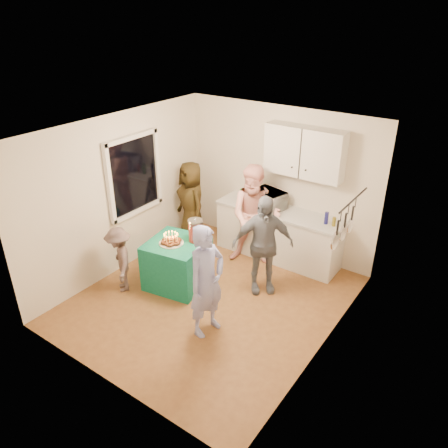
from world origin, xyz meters
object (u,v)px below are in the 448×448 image
Objects in this scene: counter at (278,235)px; woman_back_left at (191,203)px; child_near_left at (120,260)px; microwave at (269,199)px; woman_back_center at (255,216)px; party_table at (177,263)px; punch_jar at (196,231)px; woman_back_right at (263,245)px; man_birthday at (207,281)px.

counter is 1.69m from woman_back_left.
counter is 2.06× the size of child_near_left.
child_near_left is at bearing -62.02° from woman_back_left.
microwave is at bearing 41.21° from woman_back_left.
counter is 1.25× the size of woman_back_center.
microwave is at bearing 97.86° from child_near_left.
child_near_left is at bearing -135.44° from party_table.
party_table is (-0.89, -1.66, -0.05)m from counter.
punch_jar is at bearing 43.66° from party_table.
punch_jar reaches higher than child_near_left.
woman_back_right is (1.17, 0.64, 0.42)m from party_table.
punch_jar is 0.22× the size of woman_back_left.
woman_back_center is (1.34, 0.03, 0.10)m from woman_back_left.
punch_jar is 1.24m from child_near_left.
woman_back_right is at bearing 72.59° from child_near_left.
counter is at bearing 61.75° from party_table.
man_birthday reaches higher than counter.
woman_back_center is (0.41, 1.08, -0.05)m from punch_jar.
punch_jar reaches higher than party_table.
microwave is 0.35× the size of woman_back_left.
man_birthday is 1.27m from woman_back_right.
woman_back_right is (0.10, 1.26, 0.00)m from man_birthday.
punch_jar is at bearing -135.06° from woman_back_center.
microwave is 1.62× the size of punch_jar.
party_table is at bearing 82.10° from child_near_left.
woman_back_center reaches higher than woman_back_left.
microwave is at bearing 18.22° from man_birthday.
counter is at bearing 30.28° from woman_back_center.
woman_back_left is 1.97m from woman_back_right.
counter is 0.67m from microwave.
man_birthday is (1.06, -0.62, 0.42)m from party_table.
woman_back_left is 0.89× the size of woman_back_center.
microwave is at bearing 59.19° from woman_back_center.
woman_back_center is 0.85m from woman_back_right.
microwave is 0.41m from woman_back_center.
counter is 1.38× the size of woman_back_right.
man_birthday is at bearing -85.67° from counter.
man_birthday reaches higher than woman_back_left.
counter is at bearing 93.87° from child_near_left.
woman_back_center is (0.63, 1.29, 0.50)m from party_table.
party_table is 0.80× the size of child_near_left.
woman_back_right is at bearing 24.50° from punch_jar.
woman_back_center reaches higher than punch_jar.
counter is 2.31m from man_birthday.
woman_back_right reaches higher than woman_back_left.
man_birthday is at bearing -21.49° from woman_back_left.
party_table is at bearing -98.43° from microwave.
woman_back_center reaches higher than child_near_left.
counter is at bearing 65.20° from punch_jar.
party_table is at bearing 68.18° from man_birthday.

